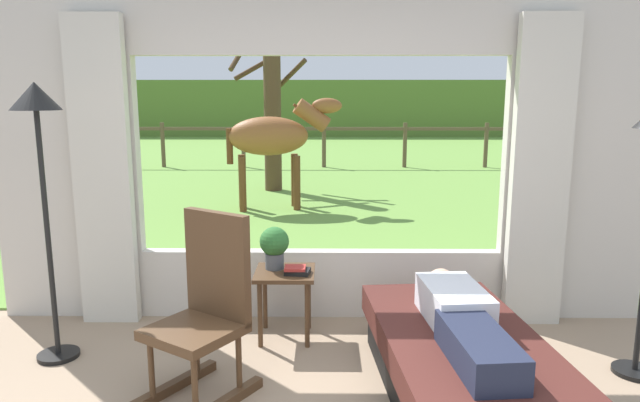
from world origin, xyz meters
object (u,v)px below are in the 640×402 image
object	(u,v)px
side_table	(285,283)
floor_lamp_left	(39,139)
potted_plant	(274,245)
horse	(274,137)
reclining_person	(461,317)
book_stack	(297,270)
pasture_tree	(272,108)
recliner_sofa	(457,361)
rocking_chair	(206,309)

from	to	relation	value
side_table	floor_lamp_left	bearing A→B (deg)	-167.44
potted_plant	horse	world-z (taller)	horse
reclining_person	horse	distance (m)	5.94
reclining_person	book_stack	world-z (taller)	reclining_person
book_stack	pasture_tree	bearing A→B (deg)	96.79
reclining_person	horse	bearing A→B (deg)	100.62
recliner_sofa	rocking_chair	bearing A→B (deg)	174.59
potted_plant	book_stack	distance (m)	0.26
reclining_person	pasture_tree	world-z (taller)	pasture_tree
recliner_sofa	book_stack	size ratio (longest dim) A/B	9.10
floor_lamp_left	pasture_tree	world-z (taller)	pasture_tree
book_stack	pasture_tree	size ratio (longest dim) A/B	0.06
floor_lamp_left	horse	bearing A→B (deg)	78.36
pasture_tree	book_stack	bearing A→B (deg)	-83.21
pasture_tree	potted_plant	bearing A→B (deg)	-84.58
recliner_sofa	potted_plant	distance (m)	1.55
side_table	book_stack	distance (m)	0.17
rocking_chair	side_table	xyz separation A→B (m)	(0.41, 0.82, -0.12)
rocking_chair	floor_lamp_left	world-z (taller)	floor_lamp_left
rocking_chair	floor_lamp_left	distance (m)	1.58
recliner_sofa	floor_lamp_left	size ratio (longest dim) A/B	0.94
recliner_sofa	potted_plant	world-z (taller)	potted_plant
book_stack	rocking_chair	bearing A→B (deg)	-123.88
pasture_tree	horse	bearing A→B (deg)	-83.73
horse	pasture_tree	size ratio (longest dim) A/B	0.57
rocking_chair	pasture_tree	distance (m)	7.50
recliner_sofa	horse	bearing A→B (deg)	100.75
horse	pasture_tree	distance (m)	1.86
rocking_chair	horse	size ratio (longest dim) A/B	0.62
rocking_chair	horse	bearing A→B (deg)	124.27
recliner_sofa	side_table	distance (m)	1.39
recliner_sofa	rocking_chair	world-z (taller)	rocking_chair
pasture_tree	recliner_sofa	bearing A→B (deg)	-76.39
floor_lamp_left	pasture_tree	size ratio (longest dim) A/B	0.59
horse	pasture_tree	xyz separation A→B (m)	(-0.20, 1.80, 0.41)
recliner_sofa	side_table	bearing A→B (deg)	137.90
rocking_chair	floor_lamp_left	xyz separation A→B (m)	(-1.15, 0.47, 0.98)
potted_plant	pasture_tree	world-z (taller)	pasture_tree
side_table	potted_plant	world-z (taller)	potted_plant
book_stack	horse	xyz separation A→B (m)	(-0.60, 4.87, 0.61)
rocking_chair	recliner_sofa	bearing A→B (deg)	33.07
side_table	pasture_tree	xyz separation A→B (m)	(-0.70, 6.60, 1.14)
reclining_person	floor_lamp_left	size ratio (longest dim) A/B	0.76
reclining_person	horse	world-z (taller)	horse
potted_plant	side_table	bearing A→B (deg)	-36.87
recliner_sofa	rocking_chair	xyz separation A→B (m)	(-1.51, 0.01, 0.33)
book_stack	floor_lamp_left	bearing A→B (deg)	-170.32
reclining_person	rocking_chair	distance (m)	1.51
rocking_chair	side_table	bearing A→B (deg)	96.56
potted_plant	pasture_tree	bearing A→B (deg)	95.42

